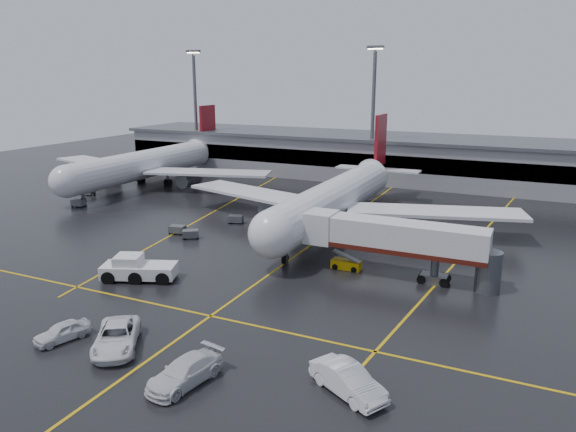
% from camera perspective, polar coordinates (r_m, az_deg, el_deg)
% --- Properties ---
extents(ground, '(220.00, 220.00, 0.00)m').
position_cam_1_polar(ground, '(65.89, 2.32, -3.16)').
color(ground, black).
rests_on(ground, ground).
extents(apron_line_centre, '(0.25, 90.00, 0.02)m').
position_cam_1_polar(apron_line_centre, '(65.89, 2.32, -3.15)').
color(apron_line_centre, gold).
rests_on(apron_line_centre, ground).
extents(apron_line_stop, '(60.00, 0.25, 0.02)m').
position_cam_1_polar(apron_line_stop, '(47.73, -8.19, -10.42)').
color(apron_line_stop, gold).
rests_on(apron_line_stop, ground).
extents(apron_line_left, '(9.99, 69.35, 0.02)m').
position_cam_1_polar(apron_line_left, '(83.48, -7.71, 0.55)').
color(apron_line_left, gold).
rests_on(apron_line_left, ground).
extents(apron_line_right, '(7.57, 69.64, 0.02)m').
position_cam_1_polar(apron_line_right, '(71.07, 19.08, -2.63)').
color(apron_line_right, gold).
rests_on(apron_line_right, ground).
extents(terminal, '(122.00, 19.00, 8.60)m').
position_cam_1_polar(terminal, '(109.70, 12.19, 6.00)').
color(terminal, gray).
rests_on(terminal, ground).
extents(light_mast_left, '(3.00, 1.20, 25.45)m').
position_cam_1_polar(light_mast_left, '(121.67, -9.77, 11.74)').
color(light_mast_left, '#595B60').
rests_on(light_mast_left, ground).
extents(light_mast_mid, '(3.00, 1.20, 25.45)m').
position_cam_1_polar(light_mast_mid, '(104.23, 9.00, 11.33)').
color(light_mast_mid, '#595B60').
rests_on(light_mast_mid, ground).
extents(main_airliner, '(48.80, 45.60, 14.10)m').
position_cam_1_polar(main_airliner, '(73.54, 5.30, 2.07)').
color(main_airliner, silver).
rests_on(main_airliner, ground).
extents(second_airliner, '(48.80, 45.60, 14.10)m').
position_cam_1_polar(second_airliner, '(104.76, -14.51, 5.41)').
color(second_airliner, silver).
rests_on(second_airliner, ground).
extents(jet_bridge, '(19.90, 3.40, 6.05)m').
position_cam_1_polar(jet_bridge, '(55.73, 11.24, -2.53)').
color(jet_bridge, silver).
rests_on(jet_bridge, ground).
extents(pushback_tractor, '(7.96, 5.53, 2.64)m').
position_cam_1_polar(pushback_tractor, '(57.03, -15.65, -5.46)').
color(pushback_tractor, silver).
rests_on(pushback_tractor, ground).
extents(belt_loader, '(3.18, 1.52, 2.00)m').
position_cam_1_polar(belt_loader, '(58.34, 6.20, -5.11)').
color(belt_loader, '#CD9807').
rests_on(belt_loader, ground).
extents(service_van_a, '(6.14, 7.12, 1.82)m').
position_cam_1_polar(service_van_a, '(43.78, -17.68, -12.11)').
color(service_van_a, white).
rests_on(service_van_a, ground).
extents(service_van_b, '(3.42, 6.25, 1.72)m').
position_cam_1_polar(service_van_b, '(38.21, -10.84, -15.88)').
color(service_van_b, silver).
rests_on(service_van_b, ground).
extents(service_van_c, '(6.04, 4.60, 1.91)m').
position_cam_1_polar(service_van_c, '(36.73, 6.35, -16.86)').
color(service_van_c, silver).
rests_on(service_van_c, ground).
extents(service_van_d, '(2.96, 4.64, 1.47)m').
position_cam_1_polar(service_van_d, '(46.51, -22.76, -11.19)').
color(service_van_d, silver).
rests_on(service_van_d, ground).
extents(baggage_cart_a, '(2.39, 2.18, 1.12)m').
position_cam_1_polar(baggage_cart_a, '(69.68, -10.26, -1.86)').
color(baggage_cart_a, '#595B60').
rests_on(baggage_cart_a, ground).
extents(baggage_cart_b, '(2.19, 1.61, 1.12)m').
position_cam_1_polar(baggage_cart_b, '(72.08, -11.61, -1.37)').
color(baggage_cart_b, '#595B60').
rests_on(baggage_cart_b, ground).
extents(baggage_cart_c, '(2.31, 1.86, 1.12)m').
position_cam_1_polar(baggage_cart_c, '(76.05, -5.54, -0.30)').
color(baggage_cart_c, '#595B60').
rests_on(baggage_cart_c, ground).
extents(baggage_cart_d, '(2.08, 1.43, 1.12)m').
position_cam_1_polar(baggage_cart_d, '(99.91, -20.34, 2.45)').
color(baggage_cart_d, '#595B60').
rests_on(baggage_cart_d, ground).
extents(baggage_cart_e, '(2.09, 1.44, 1.12)m').
position_cam_1_polar(baggage_cart_e, '(91.59, -21.29, 1.32)').
color(baggage_cart_e, '#595B60').
rests_on(baggage_cart_e, ground).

